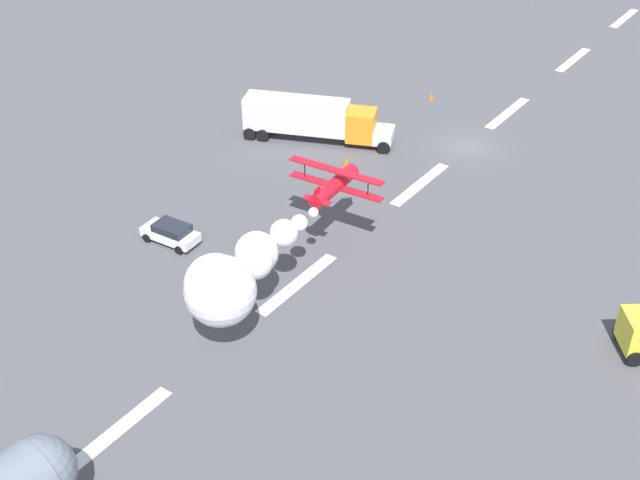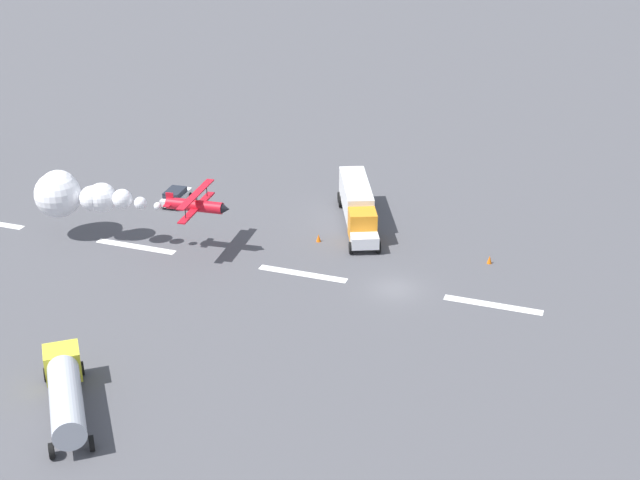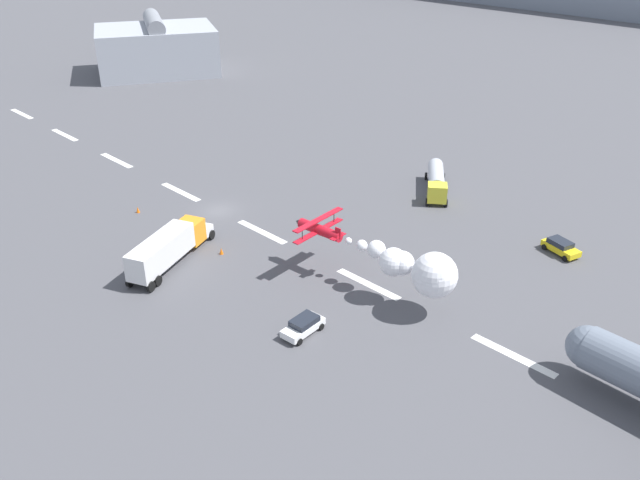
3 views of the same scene
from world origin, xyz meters
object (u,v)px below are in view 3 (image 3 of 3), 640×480
(semi_truck_orange, at_px, (169,246))
(traffic_cone_far, at_px, (221,251))
(stunt_biplane_red, at_px, (418,268))
(airport_staff_sedan, at_px, (561,247))
(fuel_tanker_truck, at_px, (436,180))
(followme_car_yellow, at_px, (303,326))
(traffic_cone_near, at_px, (138,210))

(semi_truck_orange, bearing_deg, traffic_cone_far, 66.74)
(stunt_biplane_red, xyz_separation_m, semi_truck_orange, (-23.78, -11.65, -2.25))
(airport_staff_sedan, bearing_deg, fuel_tanker_truck, 168.62)
(traffic_cone_far, bearing_deg, fuel_tanker_truck, 77.17)
(semi_truck_orange, relative_size, followme_car_yellow, 3.01)
(semi_truck_orange, bearing_deg, followme_car_yellow, 3.90)
(airport_staff_sedan, relative_size, traffic_cone_near, 6.09)
(traffic_cone_near, bearing_deg, airport_staff_sedan, 32.70)
(fuel_tanker_truck, xyz_separation_m, airport_staff_sedan, (19.51, -3.93, -0.94))
(airport_staff_sedan, bearing_deg, traffic_cone_far, -135.07)
(followme_car_yellow, bearing_deg, airport_staff_sedan, 72.48)
(semi_truck_orange, distance_m, fuel_tanker_truck, 36.52)
(airport_staff_sedan, height_order, traffic_cone_near, airport_staff_sedan)
(fuel_tanker_truck, distance_m, traffic_cone_near, 38.47)
(semi_truck_orange, height_order, followme_car_yellow, semi_truck_orange)
(semi_truck_orange, relative_size, airport_staff_sedan, 2.88)
(traffic_cone_near, height_order, traffic_cone_far, same)
(followme_car_yellow, distance_m, traffic_cone_near, 32.84)
(fuel_tanker_truck, distance_m, followme_car_yellow, 35.52)
(traffic_cone_far, bearing_deg, traffic_cone_near, -177.24)
(traffic_cone_near, bearing_deg, followme_car_yellow, -5.32)
(fuel_tanker_truck, relative_size, traffic_cone_near, 12.49)
(traffic_cone_near, bearing_deg, traffic_cone_far, 2.76)
(stunt_biplane_red, distance_m, traffic_cone_near, 38.30)
(semi_truck_orange, bearing_deg, stunt_biplane_red, 26.10)
(stunt_biplane_red, relative_size, fuel_tanker_truck, 2.02)
(followme_car_yellow, relative_size, airport_staff_sedan, 0.96)
(followme_car_yellow, xyz_separation_m, traffic_cone_far, (-16.89, 3.81, -0.44))
(stunt_biplane_red, bearing_deg, followme_car_yellow, -114.39)
(stunt_biplane_red, distance_m, fuel_tanker_truck, 28.03)
(fuel_tanker_truck, relative_size, traffic_cone_far, 12.49)
(stunt_biplane_red, height_order, traffic_cone_near, stunt_biplane_red)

